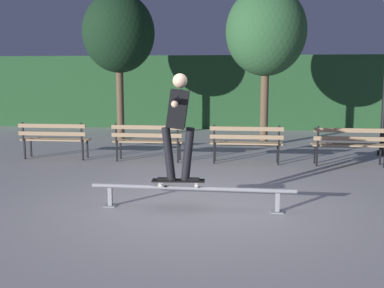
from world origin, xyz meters
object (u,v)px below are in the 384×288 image
object	(u,v)px
park_bench_left_center	(148,138)
skateboard	(178,181)
skateboarder	(178,118)
park_bench_rightmost	(351,142)
grind_rail	(192,191)
tree_behind_benches	(266,32)
park_bench_right_center	(246,140)
park_bench_leftmost	(54,137)
tree_far_left	(119,33)

from	to	relation	value
park_bench_left_center	skateboard	bearing A→B (deg)	-70.46
skateboarder	park_bench_rightmost	size ratio (longest dim) A/B	0.97
grind_rail	park_bench_rightmost	distance (m)	4.67
skateboarder	park_bench_rightmost	xyz separation A→B (m)	(3.18, 3.59, -0.82)
skateboard	park_bench_left_center	bearing A→B (deg)	109.54
park_bench_rightmost	tree_behind_benches	size ratio (longest dim) A/B	0.37
skateboarder	tree_behind_benches	xyz separation A→B (m)	(1.40, 6.29, 1.75)
skateboard	park_bench_rightmost	world-z (taller)	park_bench_rightmost
park_bench_right_center	tree_behind_benches	world-z (taller)	tree_behind_benches
park_bench_rightmost	grind_rail	bearing A→B (deg)	-129.68
grind_rail	park_bench_right_center	world-z (taller)	park_bench_right_center
park_bench_leftmost	park_bench_rightmost	bearing A→B (deg)	0.00
grind_rail	park_bench_left_center	xyz separation A→B (m)	(-1.48, 3.59, 0.27)
park_bench_leftmost	park_bench_rightmost	distance (m)	6.68
grind_rail	skateboard	bearing A→B (deg)	180.00
park_bench_left_center	park_bench_leftmost	bearing A→B (deg)	180.00
grind_rail	tree_far_left	distance (m)	8.33
skateboarder	park_bench_right_center	bearing A→B (deg)	75.18
skateboarder	park_bench_left_center	size ratio (longest dim) A/B	0.97
grind_rail	tree_behind_benches	distance (m)	7.00
park_bench_leftmost	park_bench_left_center	size ratio (longest dim) A/B	1.00
park_bench_left_center	park_bench_right_center	world-z (taller)	same
tree_far_left	park_bench_leftmost	bearing A→B (deg)	-99.11
skateboarder	park_bench_right_center	world-z (taller)	skateboarder
park_bench_rightmost	tree_far_left	size ratio (longest dim) A/B	0.37
park_bench_left_center	park_bench_rightmost	distance (m)	4.46
skateboard	skateboarder	bearing A→B (deg)	5.20
skateboard	park_bench_leftmost	distance (m)	5.02
park_bench_leftmost	park_bench_right_center	bearing A→B (deg)	0.00
park_bench_right_center	tree_behind_benches	size ratio (longest dim) A/B	0.37
tree_behind_benches	park_bench_leftmost	bearing A→B (deg)	-151.20
park_bench_rightmost	tree_far_left	bearing A→B (deg)	149.77
tree_behind_benches	skateboarder	bearing A→B (deg)	-102.56
skateboarder	park_bench_right_center	size ratio (longest dim) A/B	0.97
park_bench_right_center	park_bench_left_center	bearing A→B (deg)	180.00
skateboarder	tree_behind_benches	bearing A→B (deg)	77.44
skateboard	tree_behind_benches	bearing A→B (deg)	77.42
skateboard	park_bench_rightmost	size ratio (longest dim) A/B	0.49
grind_rail	tree_behind_benches	xyz separation A→B (m)	(1.20, 6.29, 2.83)
grind_rail	park_bench_leftmost	xyz separation A→B (m)	(-3.70, 3.59, 0.27)
park_bench_right_center	tree_behind_benches	xyz separation A→B (m)	(0.45, 2.70, 2.56)
park_bench_right_center	park_bench_rightmost	xyz separation A→B (m)	(2.23, 0.00, 0.00)
tree_behind_benches	tree_far_left	world-z (taller)	tree_far_left
grind_rail	skateboard	world-z (taller)	skateboard
park_bench_right_center	skateboard	bearing A→B (deg)	-104.86
skateboarder	park_bench_rightmost	bearing A→B (deg)	48.50
park_bench_leftmost	grind_rail	bearing A→B (deg)	-44.12
skateboard	park_bench_leftmost	world-z (taller)	park_bench_leftmost
grind_rail	park_bench_leftmost	distance (m)	5.17
skateboard	park_bench_left_center	xyz separation A→B (m)	(-1.27, 3.59, 0.12)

